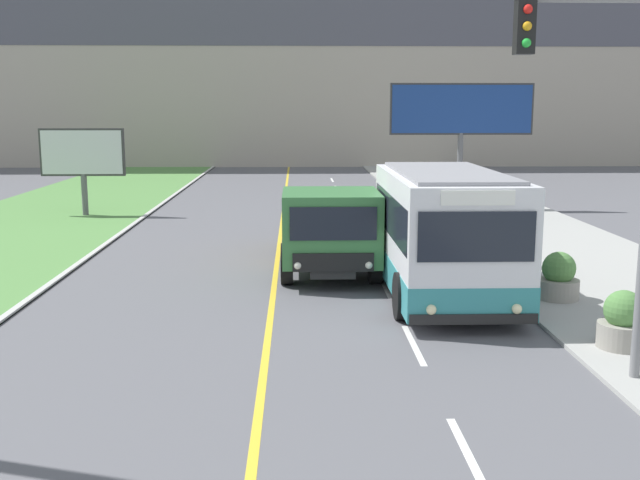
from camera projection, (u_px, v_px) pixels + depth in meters
name	position (u px, v px, depth m)	size (l,w,h in m)	color
city_bus	(445.00, 235.00, 17.12)	(2.69, 6.13, 2.98)	silver
dump_truck	(329.00, 230.00, 19.83)	(2.52, 6.95, 2.31)	black
traffic_light_mast	(613.00, 131.00, 11.42)	(2.28, 0.32, 6.36)	slate
billboard_large	(461.00, 113.00, 31.85)	(6.13, 0.24, 5.40)	#59595B
billboard_small	(82.00, 155.00, 30.24)	(3.38, 0.24, 3.56)	#59595B
planter_round_near	(623.00, 322.00, 13.54)	(0.90, 0.90, 1.06)	gray
planter_round_second	(558.00, 278.00, 17.00)	(0.94, 0.94, 1.08)	gray
planter_round_third	(510.00, 250.00, 20.47)	(0.95, 0.95, 1.05)	gray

